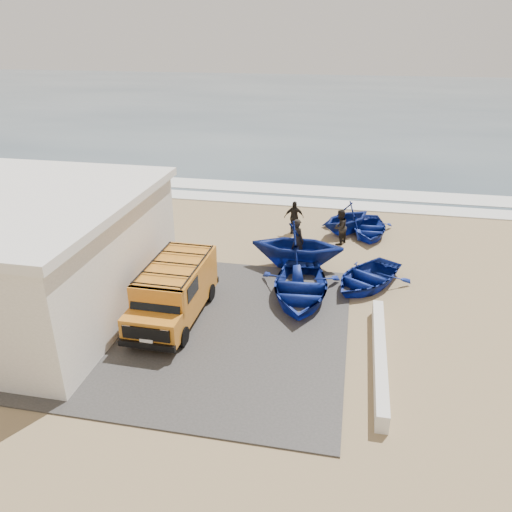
{
  "coord_description": "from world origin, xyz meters",
  "views": [
    {
      "loc": [
        3.75,
        -16.1,
        9.46
      ],
      "look_at": [
        0.23,
        1.51,
        1.2
      ],
      "focal_mm": 35.0,
      "sensor_mm": 36.0,
      "label": 1
    }
  ],
  "objects_px": {
    "boat_mid_right": "(369,228)",
    "boat_far_left": "(347,218)",
    "van": "(174,289)",
    "fisherman_middle": "(340,227)",
    "boat_near_right": "(367,277)",
    "fisherman_front": "(297,240)",
    "building": "(22,254)",
    "boat_near_left": "(300,287)",
    "fisherman_back": "(294,217)",
    "boat_mid_left": "(297,245)",
    "parapet": "(379,356)"
  },
  "relations": [
    {
      "from": "building",
      "to": "parapet",
      "type": "distance_m",
      "value": 12.68
    },
    {
      "from": "parapet",
      "to": "van",
      "type": "distance_m",
      "value": 7.26
    },
    {
      "from": "fisherman_front",
      "to": "fisherman_middle",
      "type": "distance_m",
      "value": 2.88
    },
    {
      "from": "van",
      "to": "fisherman_middle",
      "type": "relative_size",
      "value": 2.81
    },
    {
      "from": "boat_far_left",
      "to": "boat_near_right",
      "type": "bearing_deg",
      "value": -40.12
    },
    {
      "from": "boat_near_left",
      "to": "fisherman_front",
      "type": "height_order",
      "value": "fisherman_front"
    },
    {
      "from": "fisherman_middle",
      "to": "fisherman_front",
      "type": "bearing_deg",
      "value": -8.91
    },
    {
      "from": "boat_near_left",
      "to": "boat_mid_left",
      "type": "distance_m",
      "value": 2.8
    },
    {
      "from": "building",
      "to": "van",
      "type": "relative_size",
      "value": 1.96
    },
    {
      "from": "van",
      "to": "boat_near_left",
      "type": "bearing_deg",
      "value": 28.61
    },
    {
      "from": "parapet",
      "to": "boat_mid_left",
      "type": "xyz_separation_m",
      "value": [
        -3.33,
        6.31,
        0.75
      ]
    },
    {
      "from": "parapet",
      "to": "boat_far_left",
      "type": "bearing_deg",
      "value": 97.38
    },
    {
      "from": "boat_near_right",
      "to": "fisherman_front",
      "type": "xyz_separation_m",
      "value": [
        -3.04,
        1.86,
        0.59
      ]
    },
    {
      "from": "van",
      "to": "boat_near_left",
      "type": "xyz_separation_m",
      "value": [
        4.18,
        2.19,
        -0.64
      ]
    },
    {
      "from": "boat_near_left",
      "to": "fisherman_middle",
      "type": "xyz_separation_m",
      "value": [
        1.22,
        5.65,
        0.39
      ]
    },
    {
      "from": "parapet",
      "to": "boat_far_left",
      "type": "distance_m",
      "value": 10.81
    },
    {
      "from": "boat_near_right",
      "to": "building",
      "type": "bearing_deg",
      "value": -129.9
    },
    {
      "from": "boat_near_left",
      "to": "boat_far_left",
      "type": "distance_m",
      "value": 7.27
    },
    {
      "from": "fisherman_middle",
      "to": "parapet",
      "type": "bearing_deg",
      "value": 39.17
    },
    {
      "from": "parapet",
      "to": "boat_mid_right",
      "type": "bearing_deg",
      "value": 91.44
    },
    {
      "from": "boat_far_left",
      "to": "fisherman_middle",
      "type": "relative_size",
      "value": 1.8
    },
    {
      "from": "boat_near_left",
      "to": "boat_far_left",
      "type": "xyz_separation_m",
      "value": [
        1.5,
        7.11,
        0.35
      ]
    },
    {
      "from": "boat_near_right",
      "to": "fisherman_front",
      "type": "relative_size",
      "value": 1.91
    },
    {
      "from": "boat_near_left",
      "to": "fisherman_back",
      "type": "distance_m",
      "value": 6.72
    },
    {
      "from": "van",
      "to": "parapet",
      "type": "bearing_deg",
      "value": -10.33
    },
    {
      "from": "parapet",
      "to": "van",
      "type": "xyz_separation_m",
      "value": [
        -7.07,
        1.41,
        0.82
      ]
    },
    {
      "from": "van",
      "to": "boat_mid_left",
      "type": "height_order",
      "value": "boat_mid_left"
    },
    {
      "from": "building",
      "to": "boat_mid_left",
      "type": "relative_size",
      "value": 2.4
    },
    {
      "from": "building",
      "to": "boat_near_right",
      "type": "distance_m",
      "value": 12.92
    },
    {
      "from": "fisherman_back",
      "to": "building",
      "type": "bearing_deg",
      "value": -146.01
    },
    {
      "from": "van",
      "to": "boat_mid_left",
      "type": "xyz_separation_m",
      "value": [
        3.74,
        4.9,
        -0.07
      ]
    },
    {
      "from": "boat_far_left",
      "to": "fisherman_front",
      "type": "xyz_separation_m",
      "value": [
        -2.04,
        -3.73,
        0.17
      ]
    },
    {
      "from": "parapet",
      "to": "fisherman_back",
      "type": "xyz_separation_m",
      "value": [
        -3.98,
        10.22,
        0.56
      ]
    },
    {
      "from": "van",
      "to": "boat_mid_right",
      "type": "relative_size",
      "value": 1.38
    },
    {
      "from": "van",
      "to": "fisherman_front",
      "type": "distance_m",
      "value": 6.66
    },
    {
      "from": "boat_near_right",
      "to": "fisherman_front",
      "type": "height_order",
      "value": "fisherman_front"
    },
    {
      "from": "van",
      "to": "boat_mid_right",
      "type": "xyz_separation_m",
      "value": [
        6.8,
        9.27,
        -0.74
      ]
    },
    {
      "from": "boat_mid_left",
      "to": "fisherman_front",
      "type": "distance_m",
      "value": 0.68
    },
    {
      "from": "fisherman_front",
      "to": "fisherman_back",
      "type": "bearing_deg",
      "value": -45.14
    },
    {
      "from": "boat_mid_right",
      "to": "boat_far_left",
      "type": "xyz_separation_m",
      "value": [
        -1.12,
        0.03,
        0.45
      ]
    },
    {
      "from": "building",
      "to": "boat_far_left",
      "type": "relative_size",
      "value": 3.07
    },
    {
      "from": "boat_mid_right",
      "to": "fisherman_back",
      "type": "distance_m",
      "value": 3.77
    },
    {
      "from": "parapet",
      "to": "fisherman_back",
      "type": "height_order",
      "value": "fisherman_back"
    },
    {
      "from": "boat_near_left",
      "to": "boat_mid_right",
      "type": "relative_size",
      "value": 1.27
    },
    {
      "from": "van",
      "to": "boat_near_right",
      "type": "distance_m",
      "value": 7.68
    },
    {
      "from": "van",
      "to": "boat_near_right",
      "type": "bearing_deg",
      "value": 29.98
    },
    {
      "from": "boat_near_left",
      "to": "fisherman_front",
      "type": "bearing_deg",
      "value": 94.64
    },
    {
      "from": "boat_near_right",
      "to": "boat_far_left",
      "type": "relative_size",
      "value": 1.22
    },
    {
      "from": "parapet",
      "to": "fisherman_middle",
      "type": "bearing_deg",
      "value": 100.19
    },
    {
      "from": "boat_mid_left",
      "to": "fisherman_back",
      "type": "bearing_deg",
      "value": 9.01
    }
  ]
}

